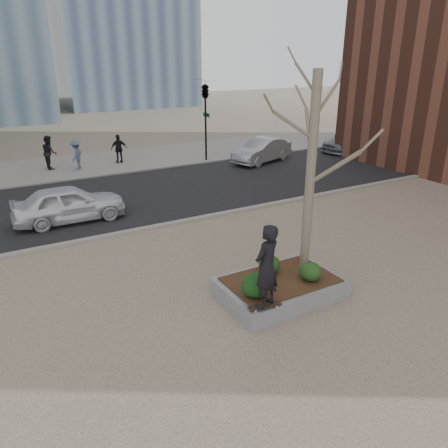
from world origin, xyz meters
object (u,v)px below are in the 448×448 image
skateboarder (266,267)px  police_car (69,203)px  planter (280,288)px  skateboard (265,307)px

skateboarder → police_car: bearing=-95.7°
skateboarder → police_car: (-2.41, 9.07, -0.80)m
skateboarder → police_car: size_ratio=0.49×
police_car → planter: bearing=-155.7°
skateboard → police_car: bearing=114.9°
skateboard → skateboarder: size_ratio=0.40×
planter → skateboard: (-1.09, -0.88, 0.26)m
skateboard → police_car: police_car is taller
planter → police_car: size_ratio=0.76×
planter → skateboard: bearing=-141.0°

